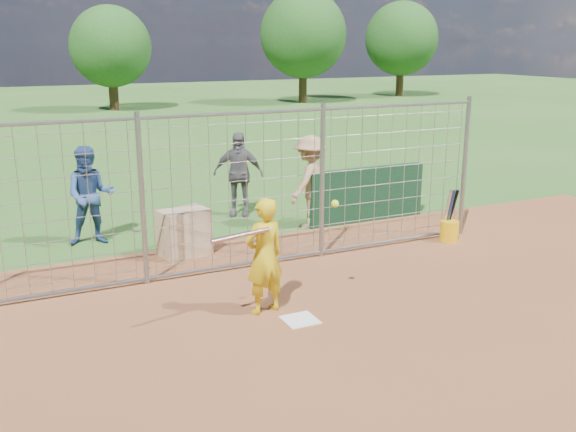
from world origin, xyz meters
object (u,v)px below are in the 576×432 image
bucket_with_bats (449,228)px  bystander_a (90,196)px  bystander_b (238,174)px  batter (264,256)px  equipment_bin (184,232)px  bystander_c (310,181)px

bucket_with_bats → bystander_a: bearing=155.9°
bystander_b → bucket_with_bats: bystander_b is taller
batter → bucket_with_bats: size_ratio=1.64×
equipment_bin → bucket_with_bats: (4.62, -1.33, -0.15)m
bystander_b → equipment_bin: 2.76m
bystander_a → bystander_c: bearing=1.5°
bystander_a → equipment_bin: bystander_a is taller
bystander_c → equipment_bin: 2.88m
batter → bystander_b: size_ratio=0.90×
equipment_bin → bystander_c: bearing=2.2°
equipment_bin → bucket_with_bats: 4.81m
batter → bystander_c: bearing=-135.5°
batter → bystander_a: size_ratio=0.89×
bucket_with_bats → batter: bearing=-161.1°
batter → equipment_bin: batter is taller
batter → bystander_b: bearing=-117.4°
bystander_a → bucket_with_bats: bearing=-13.3°
batter → bystander_a: (-1.59, 4.14, 0.10)m
bystander_b → batter: bearing=-78.7°
batter → equipment_bin: 2.86m
bystander_b → bystander_c: 1.69m
bystander_b → equipment_bin: size_ratio=2.22×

